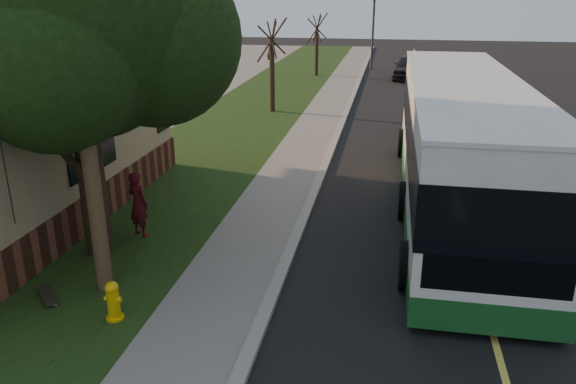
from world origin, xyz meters
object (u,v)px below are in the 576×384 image
object	(u,v)px
bare_tree_near	(272,67)
skateboarder	(138,204)
fire_hydrant	(113,301)
transit_bus	(460,141)
distant_car	(409,67)
bare_tree_far	(317,46)
skateboard_spare	(47,295)
traffic_signal	(373,24)
utility_pole	(75,51)
dumpster	(36,155)
leafy_tree	(76,13)

from	to	relation	value
bare_tree_near	skateboarder	distance (m)	14.58
fire_hydrant	transit_bus	distance (m)	9.54
fire_hydrant	skateboarder	bearing A→B (deg)	107.09
bare_tree_near	transit_bus	bearing A→B (deg)	-56.50
distant_car	bare_tree_near	bearing A→B (deg)	-112.58
bare_tree_far	skateboard_spare	bearing A→B (deg)	-92.32
traffic_signal	fire_hydrant	bearing A→B (deg)	-95.21
utility_pole	distant_car	bearing A→B (deg)	77.53
traffic_signal	bare_tree_far	bearing A→B (deg)	-131.19
utility_pole	traffic_signal	bearing A→B (deg)	83.42
bare_tree_far	skateboarder	bearing A→B (deg)	-91.45
bare_tree_far	transit_bus	size ratio (longest dim) A/B	0.31
bare_tree_far	skateboarder	xyz separation A→B (m)	(-0.67, -26.52, -1.14)
skateboarder	dumpster	bearing A→B (deg)	-12.50
fire_hydrant	skateboarder	size ratio (longest dim) A/B	0.47
leafy_tree	skateboarder	world-z (taller)	leafy_tree
bare_tree_near	skateboard_spare	xyz separation A→B (m)	(-0.70, -17.58, -2.02)
traffic_signal	skateboarder	size ratio (longest dim) A/B	3.46
fire_hydrant	distant_car	bearing A→B (deg)	79.23
bare_tree_far	traffic_signal	xyz separation A→B (m)	(3.50, 4.00, 1.16)
bare_tree_near	traffic_signal	world-z (taller)	traffic_signal
fire_hydrant	traffic_signal	world-z (taller)	traffic_signal
skateboard_spare	dumpster	xyz separation A→B (m)	(-4.75, 7.03, 0.50)
skateboarder	traffic_signal	bearing A→B (deg)	-73.34
bare_tree_near	distant_car	xyz separation A→B (m)	(6.61, 12.01, -1.38)
traffic_signal	skateboarder	bearing A→B (deg)	-97.78
utility_pole	bare_tree_far	bearing A→B (deg)	89.40
leafy_tree	traffic_signal	distance (m)	31.76
fire_hydrant	skateboard_spare	xyz separation A→B (m)	(-1.60, 0.42, -0.30)
dumpster	skateboarder	bearing A→B (deg)	-36.94
bare_tree_far	dumpster	size ratio (longest dim) A/B	2.53
bare_tree_far	distant_car	world-z (taller)	bare_tree_far
traffic_signal	bare_tree_near	bearing A→B (deg)	-104.04
leafy_tree	skateboarder	distance (m)	4.41
fire_hydrant	distant_car	distance (m)	30.55
fire_hydrant	skateboard_spare	size ratio (longest dim) A/B	0.94
bare_tree_near	skateboarder	xyz separation A→B (m)	(-0.17, -14.52, -1.29)
transit_bus	dumpster	world-z (taller)	transit_bus
traffic_signal	distant_car	xyz separation A→B (m)	(2.61, -3.99, -2.39)
bare_tree_far	dumpster	xyz separation A→B (m)	(-5.95, -22.55, -1.37)
utility_pole	bare_tree_near	size ratio (longest dim) A/B	2.11
dumpster	distant_car	xyz separation A→B (m)	(12.06, 22.56, 0.15)
traffic_signal	skateboard_spare	bearing A→B (deg)	-97.96
leafy_tree	bare_tree_near	size ratio (longest dim) A/B	1.81
distant_car	dumpster	bearing A→B (deg)	-111.88
transit_bus	skateboarder	distance (m)	8.32
fire_hydrant	transit_bus	world-z (taller)	transit_bus
utility_pole	bare_tree_near	distance (m)	17.19
fire_hydrant	dumpster	xyz separation A→B (m)	(-6.35, 7.45, 0.20)
fire_hydrant	utility_pole	bearing A→B (deg)	125.38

